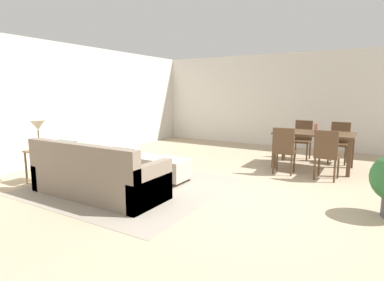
# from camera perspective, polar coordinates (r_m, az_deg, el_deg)

# --- Properties ---
(ground_plane) EXTENTS (10.80, 10.80, 0.00)m
(ground_plane) POSITION_cam_1_polar(r_m,az_deg,el_deg) (4.80, 7.64, -10.57)
(ground_plane) COLOR tan
(wall_back) EXTENTS (9.00, 0.12, 2.70)m
(wall_back) POSITION_cam_1_polar(r_m,az_deg,el_deg) (9.34, 20.06, 6.88)
(wall_back) COLOR silver
(wall_back) RESTS_ON ground_plane
(wall_left) EXTENTS (0.12, 11.00, 2.70)m
(wall_left) POSITION_cam_1_polar(r_m,az_deg,el_deg) (7.81, -22.63, 6.44)
(wall_left) COLOR silver
(wall_left) RESTS_ON ground_plane
(area_rug) EXTENTS (3.00, 2.80, 0.01)m
(area_rug) POSITION_cam_1_polar(r_m,az_deg,el_deg) (5.44, -11.17, -8.26)
(area_rug) COLOR gray
(area_rug) RESTS_ON ground_plane
(couch) EXTENTS (2.18, 0.86, 0.86)m
(couch) POSITION_cam_1_polar(r_m,az_deg,el_deg) (5.03, -17.20, -6.40)
(couch) COLOR gray
(couch) RESTS_ON ground_plane
(ottoman_table) EXTENTS (1.18, 0.53, 0.42)m
(ottoman_table) POSITION_cam_1_polar(r_m,az_deg,el_deg) (5.72, -6.37, -4.87)
(ottoman_table) COLOR #B7AD9E
(ottoman_table) RESTS_ON ground_plane
(side_table) EXTENTS (0.40, 0.40, 0.59)m
(side_table) POSITION_cam_1_polar(r_m,az_deg,el_deg) (6.07, -26.19, -2.73)
(side_table) COLOR olive
(side_table) RESTS_ON ground_plane
(table_lamp) EXTENTS (0.26, 0.26, 0.53)m
(table_lamp) POSITION_cam_1_polar(r_m,az_deg,el_deg) (5.99, -26.54, 2.31)
(table_lamp) COLOR brown
(table_lamp) RESTS_ON side_table
(dining_table) EXTENTS (1.54, 0.94, 0.76)m
(dining_table) POSITION_cam_1_polar(r_m,az_deg,el_deg) (6.97, 21.54, 0.64)
(dining_table) COLOR #513823
(dining_table) RESTS_ON ground_plane
(dining_chair_near_left) EXTENTS (0.43, 0.43, 0.92)m
(dining_chair_near_left) POSITION_cam_1_polar(r_m,az_deg,el_deg) (6.26, 16.55, -1.34)
(dining_chair_near_left) COLOR #513823
(dining_chair_near_left) RESTS_ON ground_plane
(dining_chair_near_right) EXTENTS (0.43, 0.43, 0.92)m
(dining_chair_near_right) POSITION_cam_1_polar(r_m,az_deg,el_deg) (6.09, 23.55, -1.99)
(dining_chair_near_right) COLOR #513823
(dining_chair_near_right) RESTS_ON ground_plane
(dining_chair_far_left) EXTENTS (0.41, 0.41, 0.92)m
(dining_chair_far_left) POSITION_cam_1_polar(r_m,az_deg,el_deg) (7.88, 19.70, 0.56)
(dining_chair_far_left) COLOR #513823
(dining_chair_far_left) RESTS_ON ground_plane
(dining_chair_far_right) EXTENTS (0.42, 0.42, 0.92)m
(dining_chair_far_right) POSITION_cam_1_polar(r_m,az_deg,el_deg) (7.75, 25.53, 0.07)
(dining_chair_far_right) COLOR #513823
(dining_chair_far_right) RESTS_ON ground_plane
(vase_centerpiece) EXTENTS (0.08, 0.08, 0.19)m
(vase_centerpiece) POSITION_cam_1_polar(r_m,az_deg,el_deg) (6.98, 21.91, 2.17)
(vase_centerpiece) COLOR #B26659
(vase_centerpiece) RESTS_ON dining_table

